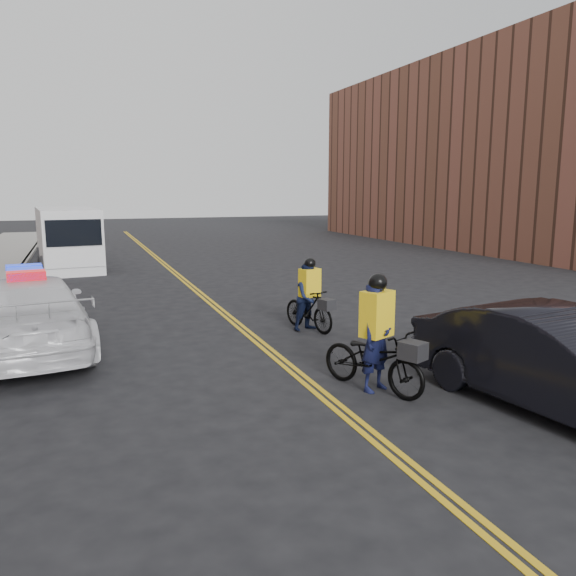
# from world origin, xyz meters

# --- Properties ---
(ground) EXTENTS (120.00, 120.00, 0.00)m
(ground) POSITION_xyz_m (0.00, 0.00, 0.00)
(ground) COLOR black
(ground) RESTS_ON ground
(center_line_left) EXTENTS (0.10, 60.00, 0.01)m
(center_line_left) POSITION_xyz_m (-0.08, 8.00, 0.01)
(center_line_left) COLOR gold
(center_line_left) RESTS_ON ground
(center_line_right) EXTENTS (0.10, 60.00, 0.01)m
(center_line_right) POSITION_xyz_m (0.08, 8.00, 0.01)
(center_line_right) COLOR gold
(center_line_right) RESTS_ON ground
(building_across) EXTENTS (12.00, 30.00, 11.00)m
(building_across) POSITION_xyz_m (22.00, 18.00, 5.50)
(building_across) COLOR brown
(building_across) RESTS_ON ground
(police_cruiser) EXTENTS (2.88, 5.80, 1.78)m
(police_cruiser) POSITION_xyz_m (-4.72, 2.64, 0.82)
(police_cruiser) COLOR silver
(police_cruiser) RESTS_ON ground
(dark_sedan) EXTENTS (2.42, 4.98, 1.57)m
(dark_sedan) POSITION_xyz_m (3.09, -3.67, 0.79)
(dark_sedan) COLOR black
(dark_sedan) RESTS_ON ground
(cargo_van) EXTENTS (2.82, 6.37, 2.59)m
(cargo_van) POSITION_xyz_m (-4.06, 16.05, 1.27)
(cargo_van) COLOR white
(cargo_van) RESTS_ON ground
(cyclist_near) EXTENTS (1.50, 2.16, 2.01)m
(cyclist_near) POSITION_xyz_m (0.95, -1.91, 0.70)
(cyclist_near) COLOR black
(cyclist_near) RESTS_ON ground
(cyclist_far) EXTENTS (0.98, 1.82, 1.77)m
(cyclist_far) POSITION_xyz_m (1.50, 2.32, 0.70)
(cyclist_far) COLOR black
(cyclist_far) RESTS_ON ground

